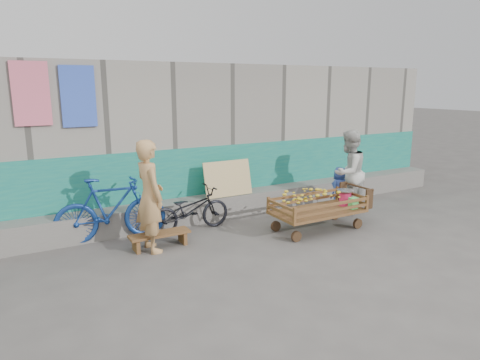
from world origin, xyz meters
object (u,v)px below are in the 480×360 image
bench (160,237)px  bicycle_dark (190,210)px  child (339,189)px  bicycle_blue (111,209)px  vendor_man (150,196)px  banana_cart (317,202)px  woman (348,172)px

bench → bicycle_dark: size_ratio=0.65×
child → bicycle_blue: (-4.57, 0.52, 0.09)m
vendor_man → bicycle_blue: vendor_man is taller
banana_cart → vendor_man: size_ratio=1.03×
banana_cart → bench: bearing=168.1°
woman → bicycle_blue: (-4.57, 0.76, -0.31)m
banana_cart → child: (1.22, 0.75, -0.07)m
bicycle_dark → vendor_man: bearing=118.8°
banana_cart → bicycle_dark: size_ratio=1.21×
bicycle_blue → vendor_man: bearing=-141.4°
bench → bicycle_dark: bicycle_dark is taller
vendor_man → bicycle_dark: bearing=-63.3°
woman → bench: bearing=-16.6°
bicycle_blue → child: bearing=-89.1°
bicycle_dark → child: bearing=-98.1°
vendor_man → child: (4.12, 0.22, -0.43)m
child → bicycle_blue: bearing=-22.2°
woman → child: size_ratio=1.85×
banana_cart → bicycle_dark: (-2.01, 1.07, -0.13)m
banana_cart → bench: 2.83m
banana_cart → bicycle_blue: bicycle_blue is taller
banana_cart → woman: bearing=22.9°
vendor_man → woman: size_ratio=1.04×
child → bicycle_dark: size_ratio=0.61×
woman → bicycle_dark: size_ratio=1.13×
vendor_man → woman: (4.12, -0.02, -0.03)m
vendor_man → bicycle_dark: 1.15m
vendor_man → bicycle_blue: size_ratio=0.97×
banana_cart → bench: (-2.75, 0.58, -0.35)m
vendor_man → woman: 4.12m
banana_cart → child: bearing=31.6°
banana_cart → child: child is taller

